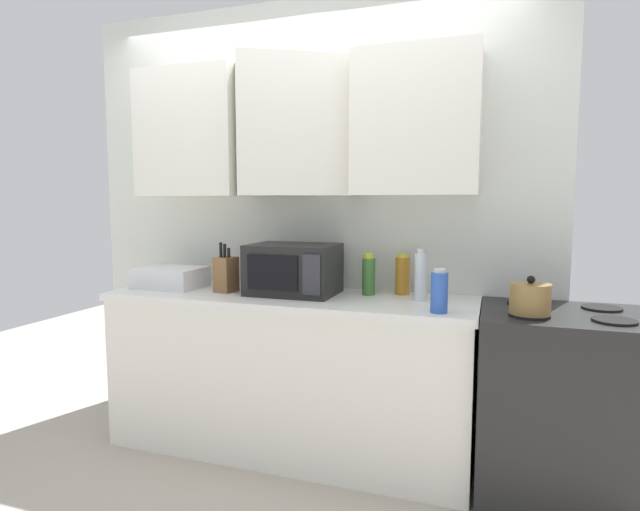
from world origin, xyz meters
TOP-DOWN VIEW (x-y plane):
  - wall_back_with_cabinets at (0.00, -0.07)m, footprint 2.92×0.60m
  - counter_run at (0.00, -0.30)m, footprint 2.05×0.63m
  - stove_range at (1.41, -0.32)m, footprint 0.76×0.64m
  - kettle at (1.24, -0.46)m, footprint 0.18×0.18m
  - microwave at (0.02, -0.27)m, footprint 0.48×0.37m
  - dish_rack at (-0.77, -0.30)m, footprint 0.38×0.30m
  - knife_block at (-0.37, -0.33)m, footprint 0.12×0.13m
  - bottle_clear_tall at (0.72, -0.24)m, footprint 0.06×0.06m
  - bottle_amber_vinegar at (0.60, -0.09)m, footprint 0.08×0.08m
  - bottle_green_oil at (0.43, -0.16)m, footprint 0.07×0.07m
  - bottle_blue_cleaner at (0.84, -0.51)m, footprint 0.08×0.08m

SIDE VIEW (x-z plane):
  - counter_run at x=0.00m, z-range 0.00..0.90m
  - stove_range at x=1.41m, z-range 0.00..0.91m
  - dish_rack at x=-0.77m, z-range 0.90..1.02m
  - kettle at x=1.24m, z-range 0.89..1.07m
  - bottle_blue_cleaner at x=0.84m, z-range 0.90..1.10m
  - knife_block at x=-0.37m, z-range 0.86..1.15m
  - bottle_amber_vinegar at x=0.60m, z-range 0.90..1.12m
  - bottle_green_oil at x=0.43m, z-range 0.89..1.13m
  - bottle_clear_tall at x=0.72m, z-range 0.89..1.17m
  - microwave at x=0.02m, z-range 0.90..1.18m
  - wall_back_with_cabinets at x=0.00m, z-range 0.27..2.87m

